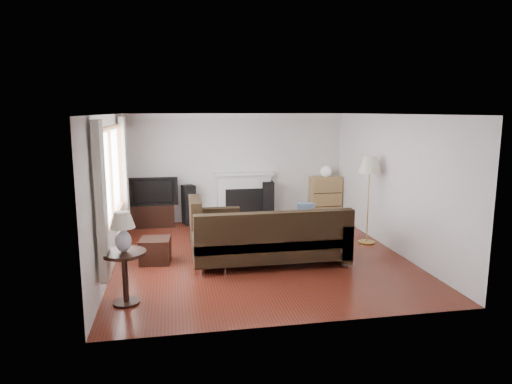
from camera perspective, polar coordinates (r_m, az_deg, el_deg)
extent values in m
cube|color=#581E13|center=(8.28, 0.38, -7.88)|extent=(5.10, 5.60, 0.04)
cube|color=white|center=(7.88, 0.40, 9.70)|extent=(5.10, 5.60, 0.04)
cube|color=silver|center=(10.67, -2.39, 3.06)|extent=(5.00, 0.04, 2.50)
cube|color=silver|center=(5.36, 5.93, -4.04)|extent=(5.00, 0.04, 2.50)
cube|color=silver|center=(7.91, -17.69, 0.12)|extent=(0.04, 5.50, 2.50)
cube|color=silver|center=(8.80, 16.60, 1.14)|extent=(0.04, 5.50, 2.50)
cube|color=brown|center=(7.67, -17.62, 2.09)|extent=(0.12, 2.74, 1.54)
cube|color=beige|center=(6.20, -18.78, -1.19)|extent=(0.10, 0.35, 2.10)
cube|color=beige|center=(9.18, -16.12, 2.47)|extent=(0.10, 0.35, 2.10)
cube|color=white|center=(10.69, -1.48, -0.58)|extent=(1.40, 0.26, 1.15)
cube|color=black|center=(10.50, -12.88, -2.85)|extent=(0.99, 0.45, 0.50)
imported|color=black|center=(10.39, -12.74, 0.18)|extent=(1.09, 0.14, 0.63)
cube|color=black|center=(10.49, -8.40, -1.58)|extent=(0.33, 0.36, 0.90)
cube|color=black|center=(10.72, 1.50, -1.16)|extent=(0.27, 0.32, 0.92)
cube|color=#9B7B48|center=(11.07, 8.65, -0.70)|extent=(0.73, 0.35, 1.01)
sphere|color=white|center=(10.97, 8.74, 2.54)|extent=(0.25, 0.25, 0.25)
cube|color=black|center=(7.74, 1.78, -5.66)|extent=(2.81, 2.06, 0.91)
cube|color=brown|center=(9.26, 0.85, -4.70)|extent=(1.05, 0.69, 0.38)
cube|color=black|center=(8.02, -12.47, -7.15)|extent=(0.54, 0.54, 0.42)
cube|color=#B0893D|center=(9.07, 13.87, -1.03)|extent=(0.49, 0.49, 1.70)
cube|color=black|center=(6.42, -16.03, -10.27)|extent=(0.58, 0.58, 0.73)
cube|color=silver|center=(6.24, -16.31, -4.84)|extent=(0.33, 0.33, 0.53)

